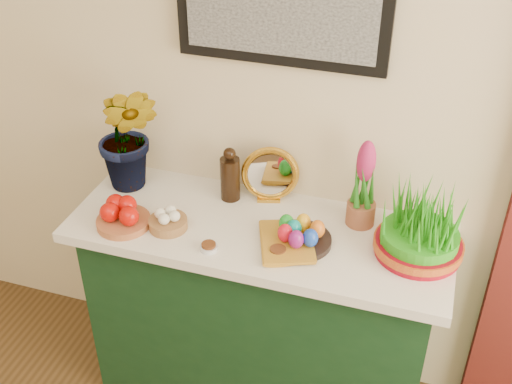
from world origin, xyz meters
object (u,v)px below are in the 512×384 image
hyacinth_green (126,119)px  mirror (270,175)px  sideboard (260,317)px  book (261,242)px  wheatgrass_sabzeh (421,228)px

hyacinth_green → mirror: 0.58m
sideboard → book: bearing=-71.7°
sideboard → hyacinth_green: bearing=169.9°
sideboard → book: 0.50m
sideboard → mirror: bearing=95.7°
book → wheatgrass_sabzeh: wheatgrass_sabzeh is taller
sideboard → wheatgrass_sabzeh: size_ratio=4.25×
mirror → sideboard: bearing=-84.3°
wheatgrass_sabzeh → mirror: bearing=163.9°
mirror → wheatgrass_sabzeh: bearing=-16.1°
hyacinth_green → wheatgrass_sabzeh: 1.14m
book → wheatgrass_sabzeh: 0.55m
mirror → book: mirror is taller
sideboard → mirror: 0.60m
mirror → book: 0.31m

